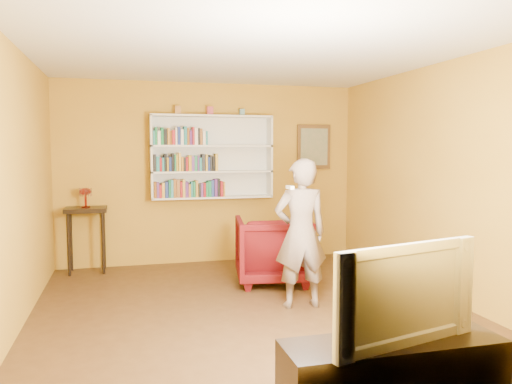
# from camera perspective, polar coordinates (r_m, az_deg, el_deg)

# --- Properties ---
(room_shell) EXTENTS (5.30, 5.80, 2.88)m
(room_shell) POSITION_cam_1_polar(r_m,az_deg,el_deg) (5.18, -0.51, -2.81)
(room_shell) COLOR #3F2814
(room_shell) RESTS_ON ground
(bookshelf) EXTENTS (1.80, 0.29, 1.23)m
(bookshelf) POSITION_cam_1_polar(r_m,az_deg,el_deg) (7.49, -5.11, 3.98)
(bookshelf) COLOR silver
(bookshelf) RESTS_ON room_shell
(books_row_lower) EXTENTS (1.03, 0.19, 0.27)m
(books_row_lower) POSITION_cam_1_polar(r_m,az_deg,el_deg) (7.35, -7.62, 0.33)
(books_row_lower) COLOR brown
(books_row_lower) RESTS_ON bookshelf
(books_row_middle) EXTENTS (0.93, 0.19, 0.27)m
(books_row_middle) POSITION_cam_1_polar(r_m,az_deg,el_deg) (7.33, -7.94, 3.27)
(books_row_middle) COLOR black
(books_row_middle) RESTS_ON bookshelf
(books_row_upper) EXTENTS (0.78, 0.19, 0.27)m
(books_row_upper) POSITION_cam_1_polar(r_m,az_deg,el_deg) (7.32, -8.63, 6.24)
(books_row_upper) COLOR teal
(books_row_upper) RESTS_ON bookshelf
(ornament_left) EXTENTS (0.09, 0.09, 0.12)m
(ornament_left) POSITION_cam_1_polar(r_m,az_deg,el_deg) (7.38, -8.93, 9.21)
(ornament_left) COLOR #9E662D
(ornament_left) RESTS_ON bookshelf
(ornament_centre) EXTENTS (0.09, 0.09, 0.12)m
(ornament_centre) POSITION_cam_1_polar(r_m,az_deg,el_deg) (7.45, -5.29, 9.22)
(ornament_centre) COLOR #A93846
(ornament_centre) RESTS_ON bookshelf
(ornament_right) EXTENTS (0.07, 0.07, 0.10)m
(ornament_right) POSITION_cam_1_polar(r_m,az_deg,el_deg) (7.54, -1.62, 9.09)
(ornament_right) COLOR slate
(ornament_right) RESTS_ON bookshelf
(framed_painting) EXTENTS (0.55, 0.05, 0.70)m
(framed_painting) POSITION_cam_1_polar(r_m,az_deg,el_deg) (7.98, 6.61, 5.14)
(framed_painting) COLOR #513517
(framed_painting) RESTS_ON room_shell
(console_table) EXTENTS (0.56, 0.42, 0.91)m
(console_table) POSITION_cam_1_polar(r_m,az_deg,el_deg) (7.30, -18.84, -2.91)
(console_table) COLOR black
(console_table) RESTS_ON ground
(ruby_lustre) EXTENTS (0.17, 0.17, 0.27)m
(ruby_lustre) POSITION_cam_1_polar(r_m,az_deg,el_deg) (7.26, -18.91, -0.15)
(ruby_lustre) COLOR maroon
(ruby_lustre) RESTS_ON console_table
(armchair) EXTENTS (1.06, 1.08, 0.86)m
(armchair) POSITION_cam_1_polar(r_m,az_deg,el_deg) (6.44, 1.93, -6.60)
(armchair) COLOR #42040B
(armchair) RESTS_ON ground
(person) EXTENTS (0.60, 0.40, 1.61)m
(person) POSITION_cam_1_polar(r_m,az_deg,el_deg) (5.41, 5.14, -4.74)
(person) COLOR #6C5B4F
(person) RESTS_ON ground
(game_remote) EXTENTS (0.04, 0.15, 0.04)m
(game_remote) POSITION_cam_1_polar(r_m,az_deg,el_deg) (4.97, 3.91, 0.54)
(game_remote) COLOR white
(game_remote) RESTS_ON person
(tv_cabinet) EXTENTS (1.43, 0.43, 0.51)m
(tv_cabinet) POSITION_cam_1_polar(r_m,az_deg,el_deg) (3.48, 15.35, -19.94)
(tv_cabinet) COLOR black
(tv_cabinet) RESTS_ON ground
(television) EXTENTS (1.10, 0.41, 0.63)m
(television) POSITION_cam_1_polar(r_m,az_deg,el_deg) (3.29, 15.57, -10.84)
(television) COLOR black
(television) RESTS_ON tv_cabinet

